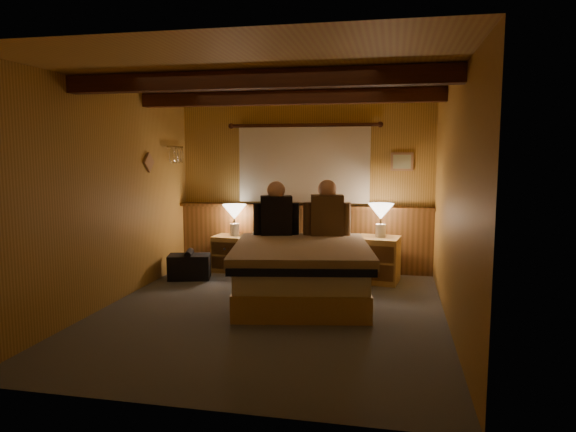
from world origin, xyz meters
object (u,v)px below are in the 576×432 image
(nightstand_right, at_px, (377,260))
(duffel_bag, at_px, (189,266))
(nightstand_left, at_px, (231,253))
(person_left, at_px, (276,213))
(lamp_left, at_px, (234,214))
(lamp_right, at_px, (381,213))
(person_right, at_px, (327,212))
(bed, at_px, (301,270))

(nightstand_right, distance_m, duffel_bag, 2.48)
(nightstand_left, relative_size, person_left, 0.73)
(nightstand_left, xyz_separation_m, lamp_left, (0.05, 0.04, 0.56))
(person_left, bearing_deg, lamp_left, 122.78)
(person_left, bearing_deg, lamp_right, 4.34)
(person_right, relative_size, duffel_bag, 1.18)
(nightstand_left, relative_size, nightstand_right, 0.85)
(lamp_left, xyz_separation_m, person_right, (1.39, -0.59, 0.12))
(lamp_left, bearing_deg, person_right, -23.08)
(nightstand_right, distance_m, person_left, 1.46)
(bed, relative_size, lamp_left, 4.82)
(nightstand_right, xyz_separation_m, person_right, (-0.62, -0.32, 0.64))
(lamp_left, relative_size, person_right, 0.61)
(nightstand_left, height_order, duffel_bag, nightstand_left)
(duffel_bag, bearing_deg, bed, -36.45)
(bed, distance_m, person_left, 0.91)
(lamp_left, height_order, person_right, person_right)
(bed, distance_m, nightstand_right, 1.28)
(nightstand_left, xyz_separation_m, lamp_right, (2.09, -0.19, 0.64))
(lamp_right, xyz_separation_m, person_left, (-1.28, -0.46, 0.03))
(bed, distance_m, nightstand_left, 1.73)
(nightstand_right, distance_m, person_right, 0.95)
(bed, bearing_deg, lamp_right, 39.85)
(lamp_right, distance_m, person_left, 1.36)
(nightstand_right, relative_size, lamp_right, 1.38)
(nightstand_left, height_order, lamp_left, lamp_left)
(lamp_left, xyz_separation_m, person_left, (0.76, -0.68, 0.11))
(lamp_left, bearing_deg, nightstand_left, -142.37)
(duffel_bag, bearing_deg, lamp_right, -6.37)
(bed, relative_size, person_left, 3.04)
(lamp_right, bearing_deg, person_left, -160.29)
(lamp_left, bearing_deg, duffel_bag, -126.44)
(bed, relative_size, nightstand_right, 3.54)
(lamp_left, bearing_deg, person_left, -41.85)
(nightstand_left, distance_m, nightstand_right, 2.07)
(nightstand_left, bearing_deg, lamp_left, 42.34)
(nightstand_left, height_order, person_left, person_left)
(lamp_right, relative_size, duffel_bag, 0.71)
(nightstand_right, xyz_separation_m, duffel_bag, (-2.46, -0.33, -0.12))
(nightstand_right, relative_size, person_right, 0.83)
(nightstand_left, relative_size, duffel_bag, 0.83)
(lamp_left, bearing_deg, bed, -46.37)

